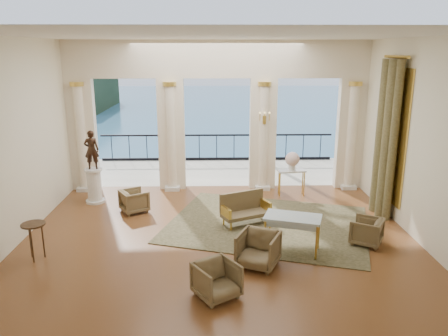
{
  "coord_description": "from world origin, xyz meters",
  "views": [
    {
      "loc": [
        -0.1,
        -9.33,
        4.22
      ],
      "look_at": [
        0.13,
        0.6,
        1.52
      ],
      "focal_mm": 35.0,
      "sensor_mm": 36.0,
      "label": 1
    }
  ],
  "objects_px": {
    "settee": "(244,208)",
    "statue": "(92,150)",
    "armchair_b": "(258,248)",
    "armchair_c": "(367,230)",
    "armchair_a": "(217,279)",
    "armchair_d": "(134,200)",
    "pedestal": "(94,186)",
    "side_table": "(34,229)",
    "console_table": "(292,175)",
    "game_table": "(293,220)"
  },
  "relations": [
    {
      "from": "console_table",
      "to": "statue",
      "type": "bearing_deg",
      "value": 176.65
    },
    {
      "from": "side_table",
      "to": "statue",
      "type": "bearing_deg",
      "value": 84.97
    },
    {
      "from": "armchair_a",
      "to": "settee",
      "type": "relative_size",
      "value": 0.54
    },
    {
      "from": "armchair_a",
      "to": "pedestal",
      "type": "height_order",
      "value": "pedestal"
    },
    {
      "from": "armchair_d",
      "to": "settee",
      "type": "distance_m",
      "value": 3.03
    },
    {
      "from": "settee",
      "to": "side_table",
      "type": "bearing_deg",
      "value": 177.34
    },
    {
      "from": "game_table",
      "to": "pedestal",
      "type": "distance_m",
      "value": 6.03
    },
    {
      "from": "armchair_c",
      "to": "armchair_d",
      "type": "relative_size",
      "value": 0.98
    },
    {
      "from": "armchair_b",
      "to": "armchair_c",
      "type": "relative_size",
      "value": 1.18
    },
    {
      "from": "settee",
      "to": "pedestal",
      "type": "bearing_deg",
      "value": 133.07
    },
    {
      "from": "armchair_b",
      "to": "game_table",
      "type": "height_order",
      "value": "game_table"
    },
    {
      "from": "settee",
      "to": "side_table",
      "type": "height_order",
      "value": "settee"
    },
    {
      "from": "armchair_d",
      "to": "pedestal",
      "type": "xyz_separation_m",
      "value": [
        -1.25,
        0.79,
        0.14
      ]
    },
    {
      "from": "armchair_a",
      "to": "armchair_d",
      "type": "relative_size",
      "value": 1.05
    },
    {
      "from": "armchair_a",
      "to": "side_table",
      "type": "bearing_deg",
      "value": 124.59
    },
    {
      "from": "armchair_d",
      "to": "side_table",
      "type": "relative_size",
      "value": 0.85
    },
    {
      "from": "settee",
      "to": "console_table",
      "type": "relative_size",
      "value": 1.55
    },
    {
      "from": "console_table",
      "to": "side_table",
      "type": "xyz_separation_m",
      "value": [
        -6.01,
        -4.01,
        0.04
      ]
    },
    {
      "from": "armchair_d",
      "to": "side_table",
      "type": "xyz_separation_m",
      "value": [
        -1.56,
        -2.71,
        0.34
      ]
    },
    {
      "from": "armchair_a",
      "to": "game_table",
      "type": "relative_size",
      "value": 0.53
    },
    {
      "from": "armchair_a",
      "to": "armchair_d",
      "type": "xyz_separation_m",
      "value": [
        -2.18,
        4.24,
        -0.02
      ]
    },
    {
      "from": "armchair_b",
      "to": "game_table",
      "type": "xyz_separation_m",
      "value": [
        0.79,
        0.64,
        0.34
      ]
    },
    {
      "from": "armchair_d",
      "to": "armchair_c",
      "type": "bearing_deg",
      "value": -142.1
    },
    {
      "from": "armchair_c",
      "to": "pedestal",
      "type": "height_order",
      "value": "pedestal"
    },
    {
      "from": "armchair_a",
      "to": "armchair_d",
      "type": "distance_m",
      "value": 4.77
    },
    {
      "from": "armchair_c",
      "to": "game_table",
      "type": "bearing_deg",
      "value": -47.92
    },
    {
      "from": "armchair_a",
      "to": "console_table",
      "type": "xyz_separation_m",
      "value": [
        2.27,
        5.54,
        0.28
      ]
    },
    {
      "from": "armchair_a",
      "to": "side_table",
      "type": "xyz_separation_m",
      "value": [
        -3.74,
        1.53,
        0.32
      ]
    },
    {
      "from": "armchair_a",
      "to": "armchair_c",
      "type": "height_order",
      "value": "armchair_a"
    },
    {
      "from": "settee",
      "to": "side_table",
      "type": "distance_m",
      "value": 4.82
    },
    {
      "from": "pedestal",
      "to": "armchair_b",
      "type": "bearing_deg",
      "value": -42.46
    },
    {
      "from": "pedestal",
      "to": "console_table",
      "type": "xyz_separation_m",
      "value": [
        5.7,
        0.51,
        0.16
      ]
    },
    {
      "from": "statue",
      "to": "side_table",
      "type": "height_order",
      "value": "statue"
    },
    {
      "from": "armchair_b",
      "to": "console_table",
      "type": "relative_size",
      "value": 0.92
    },
    {
      "from": "armchair_b",
      "to": "armchair_c",
      "type": "height_order",
      "value": "armchair_b"
    },
    {
      "from": "armchair_b",
      "to": "armchair_d",
      "type": "distance_m",
      "value": 4.34
    },
    {
      "from": "statue",
      "to": "armchair_b",
      "type": "bearing_deg",
      "value": 130.45
    },
    {
      "from": "game_table",
      "to": "settee",
      "type": "bearing_deg",
      "value": 137.65
    },
    {
      "from": "pedestal",
      "to": "console_table",
      "type": "relative_size",
      "value": 1.17
    },
    {
      "from": "armchair_b",
      "to": "pedestal",
      "type": "distance_m",
      "value": 5.79
    },
    {
      "from": "settee",
      "to": "game_table",
      "type": "bearing_deg",
      "value": -85.12
    },
    {
      "from": "pedestal",
      "to": "statue",
      "type": "relative_size",
      "value": 0.91
    },
    {
      "from": "statue",
      "to": "console_table",
      "type": "relative_size",
      "value": 1.29
    },
    {
      "from": "armchair_b",
      "to": "pedestal",
      "type": "relative_size",
      "value": 0.79
    },
    {
      "from": "side_table",
      "to": "game_table",
      "type": "bearing_deg",
      "value": 2.43
    },
    {
      "from": "armchair_d",
      "to": "game_table",
      "type": "distance_m",
      "value": 4.56
    },
    {
      "from": "settee",
      "to": "statue",
      "type": "xyz_separation_m",
      "value": [
        -4.15,
        1.67,
        1.14
      ]
    },
    {
      "from": "armchair_b",
      "to": "side_table",
      "type": "relative_size",
      "value": 0.99
    },
    {
      "from": "armchair_c",
      "to": "statue",
      "type": "distance_m",
      "value": 7.5
    },
    {
      "from": "settee",
      "to": "armchair_b",
      "type": "bearing_deg",
      "value": -111.78
    }
  ]
}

